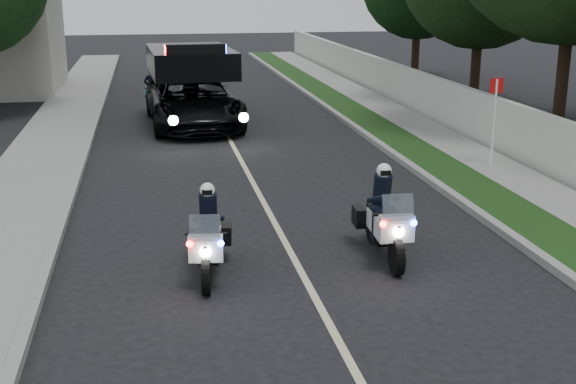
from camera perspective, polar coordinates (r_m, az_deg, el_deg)
The scene contains 16 objects.
curb_right at distance 18.90m, azimuth 9.48°, elevation 1.92°, with size 0.20×60.00×0.15m, color gray.
grass_verge at distance 19.15m, azimuth 11.45°, elevation 2.01°, with size 1.20×60.00×0.16m, color #193814.
sidewalk_right at distance 19.67m, azimuth 14.97°, elevation 2.15°, with size 1.40×60.00×0.16m, color gray.
property_wall at distance 19.97m, azimuth 17.71°, elevation 4.12°, with size 0.22×60.00×1.50m, color beige.
curb_left at distance 17.87m, azimuth -16.07°, elevation 0.69°, with size 0.20×60.00×0.15m, color gray.
sidewalk_left at distance 18.02m, azimuth -19.55°, elevation 0.51°, with size 2.00×60.00×0.16m, color gray.
lane_marking at distance 17.95m, azimuth -2.93°, elevation 1.13°, with size 0.12×50.00×0.01m, color #BFB78C.
police_moto_left at distance 12.16m, azimuth -6.05°, elevation -6.35°, with size 0.63×1.79×1.52m, color white, non-canonical shape.
police_moto_right at distance 12.96m, azimuth 7.31°, elevation -4.95°, with size 0.67×1.92×1.64m, color silver, non-canonical shape.
police_suv at distance 24.50m, azimuth -7.24°, elevation 5.05°, with size 2.79×6.02×2.93m, color black.
bicycle at distance 26.42m, azimuth -10.29°, elevation 5.72°, with size 0.66×1.90×0.99m, color black.
cyclist at distance 26.42m, azimuth -10.29°, elevation 5.72°, with size 0.56×0.37×1.56m, color black.
sign_post at distance 19.24m, azimuth 15.27°, elevation 1.58°, with size 0.37×0.37×2.39m, color #B1210C, non-canonical shape.
tree_right_b at distance 23.71m, azimuth 19.92°, elevation 3.85°, with size 7.67×7.67×12.78m, color #204216, non-canonical shape.
tree_right_d at distance 28.95m, azimuth 14.02°, elevation 6.39°, with size 5.91×5.91×9.85m, color #1D3D14, non-canonical shape.
tree_right_e at distance 36.12m, azimuth 9.68°, elevation 8.47°, with size 5.29×5.29×8.81m, color #123611, non-canonical shape.
Camera 1 is at (-2.30, -7.19, 4.61)m, focal length 46.24 mm.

